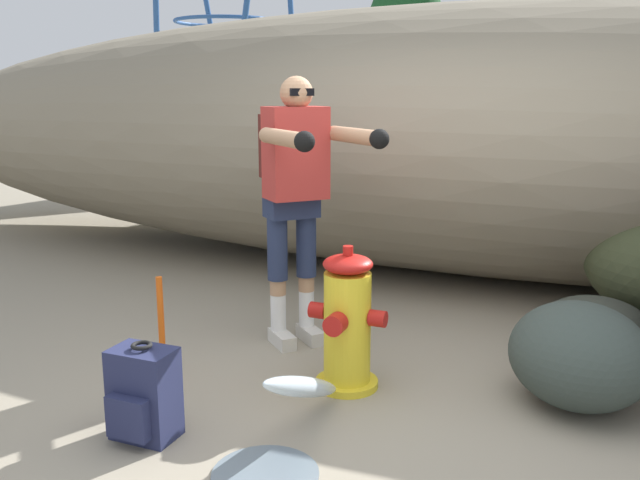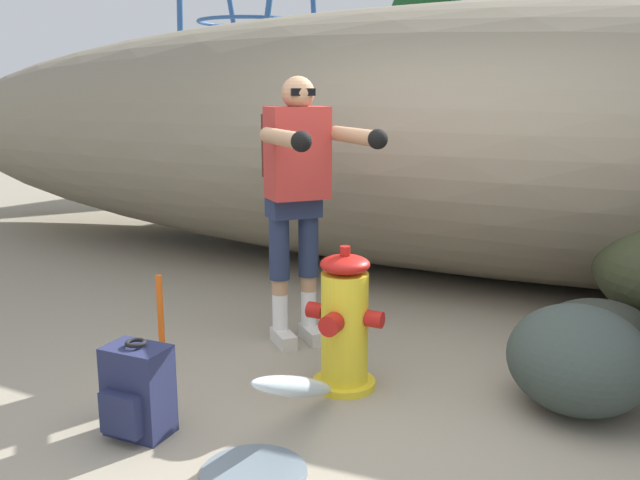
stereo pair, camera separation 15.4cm
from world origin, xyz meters
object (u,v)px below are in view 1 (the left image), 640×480
(utility_worker, at_px, (295,179))
(boulder_small, at_px, (595,328))
(boulder_outlier, at_px, (579,355))
(survey_stake, at_px, (161,328))
(fire_hydrant, at_px, (347,323))
(spare_backpack, at_px, (144,395))

(utility_worker, relative_size, boulder_small, 2.51)
(boulder_outlier, bearing_deg, survey_stake, -165.34)
(boulder_small, bearing_deg, utility_worker, -164.05)
(fire_hydrant, height_order, boulder_outlier, fire_hydrant)
(utility_worker, height_order, boulder_small, utility_worker)
(boulder_outlier, bearing_deg, utility_worker, 173.13)
(fire_hydrant, xyz_separation_m, utility_worker, (-0.53, 0.48, 0.71))
(spare_backpack, relative_size, boulder_outlier, 0.61)
(utility_worker, xyz_separation_m, boulder_small, (1.78, 0.51, -0.89))
(utility_worker, relative_size, survey_stake, 2.83)
(boulder_small, bearing_deg, fire_hydrant, -141.60)
(utility_worker, bearing_deg, boulder_outlier, 35.02)
(fire_hydrant, xyz_separation_m, boulder_small, (1.25, 0.99, -0.18))
(fire_hydrant, height_order, spare_backpack, fire_hydrant)
(fire_hydrant, relative_size, utility_worker, 0.47)
(utility_worker, height_order, spare_backpack, utility_worker)
(fire_hydrant, bearing_deg, survey_stake, -163.43)
(utility_worker, bearing_deg, fire_hydrant, -0.21)
(fire_hydrant, bearing_deg, utility_worker, 137.89)
(spare_backpack, xyz_separation_m, survey_stake, (-0.33, 0.60, 0.08))
(spare_backpack, relative_size, survey_stake, 0.78)
(utility_worker, height_order, boulder_outlier, utility_worker)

